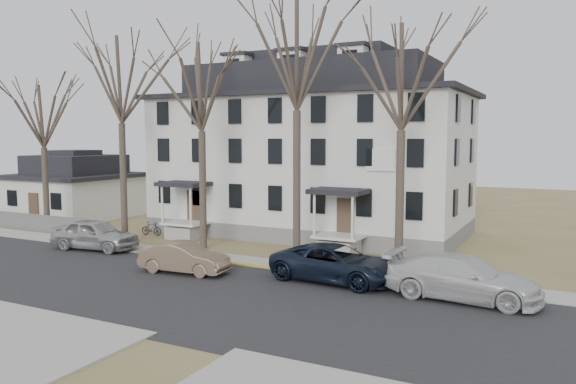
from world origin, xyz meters
The scene contains 18 objects.
ground centered at (0.00, 0.00, 0.00)m, with size 120.00×120.00×0.00m, color olive.
main_road centered at (0.00, 2.00, 0.00)m, with size 120.00×10.00×0.04m, color #27272A.
far_sidewalk centered at (0.00, 8.00, 0.00)m, with size 120.00×2.00×0.08m, color #A09F97.
yellow_curb centered at (5.00, 7.10, 0.00)m, with size 14.00×0.25×0.06m, color gold.
boarding_house centered at (-2.00, 17.95, 5.38)m, with size 20.80×12.36×12.05m.
small_house centered at (-22.00, 16.00, 2.25)m, with size 8.70×8.70×5.00m.
fence centered at (-21.00, 9.50, 0.00)m, with size 14.00×0.06×1.20m, color gray.
tree_far_left centered at (-11.00, 9.80, 10.34)m, with size 8.40×8.40×13.72m.
tree_mid_left centered at (-5.00, 9.80, 9.60)m, with size 7.80×7.80×12.74m.
tree_center centered at (1.00, 9.80, 11.08)m, with size 9.00×9.00×14.70m.
tree_mid_right centered at (6.50, 9.80, 9.60)m, with size 7.80×7.80×12.74m.
tree_bungalow centered at (-18.00, 9.80, 8.12)m, with size 6.60×6.60×10.78m.
car_silver centered at (-10.32, 6.71, 0.87)m, with size 2.06×5.12×1.75m, color #AFAFAF.
car_tan centered at (-2.33, 4.57, 0.71)m, with size 1.51×4.33×1.43m, color #78614B.
car_navy centered at (4.64, 6.37, 0.81)m, with size 2.70×5.85×1.63m, color black.
car_white centered at (10.14, 6.08, 0.87)m, with size 2.45×6.02×1.75m, color silver.
bicycle_left centered at (-8.80, 12.51, 0.41)m, with size 0.55×1.57×0.82m, color black.
bicycle_right centered at (-10.58, 11.77, 0.44)m, with size 0.42×1.47×0.88m, color black.
Camera 1 is at (13.92, -16.36, 6.42)m, focal length 35.00 mm.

